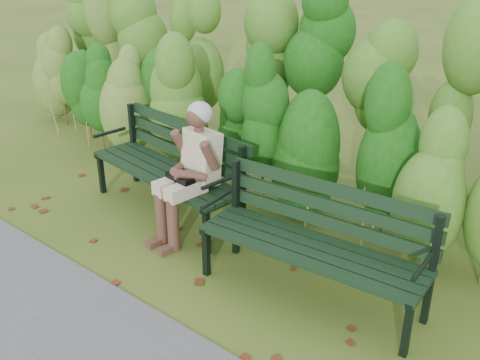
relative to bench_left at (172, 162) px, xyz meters
The scene contains 6 objects.
ground 1.34m from the bench_left, 23.91° to the right, with size 80.00×80.00×0.00m, color #384C16.
hedge_band 1.87m from the bench_left, 51.46° to the left, with size 11.04×1.67×2.42m.
leaf_litter 1.50m from the bench_left, 17.05° to the right, with size 5.93×2.21×0.01m.
bench_left is the anchor object (origin of this frame).
bench_right 2.14m from the bench_left, ahead, with size 2.06×0.82×1.01m.
seated_woman 0.66m from the bench_left, 26.24° to the right, with size 0.58×0.85×1.45m.
Camera 1 is at (3.18, -3.52, 3.06)m, focal length 42.00 mm.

